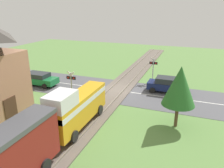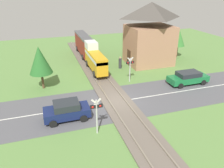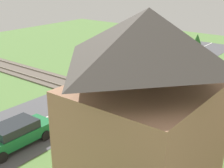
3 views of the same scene
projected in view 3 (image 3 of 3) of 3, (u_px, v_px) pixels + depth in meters
name	position (u px, v px, depth m)	size (l,w,h in m)	color
ground_plane	(98.00, 94.00, 24.72)	(60.00, 60.00, 0.00)	#5B8442
road_surface	(98.00, 94.00, 24.71)	(48.00, 6.40, 0.02)	#515156
track_bed	(98.00, 94.00, 24.69)	(2.80, 48.00, 0.24)	#665B51
car_near_crossing	(119.00, 68.00, 28.79)	(3.61, 1.84, 1.53)	#141E4C
car_far_side	(15.00, 134.00, 17.19)	(4.39, 1.84, 1.40)	#197038
crossing_signal_west_approach	(85.00, 57.00, 28.55)	(0.90, 0.18, 2.86)	#B7B7B7
crossing_signal_east_approach	(116.00, 95.00, 19.63)	(0.90, 0.18, 2.86)	#B7B7B7
station_building	(145.00, 113.00, 12.35)	(6.14, 5.30, 8.00)	#AD7A5B
pedestrian_by_station	(174.00, 135.00, 17.11)	(0.38, 0.38, 1.55)	#333338
tree_roadside_hedge	(196.00, 51.00, 25.37)	(2.30, 2.30, 4.48)	brown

